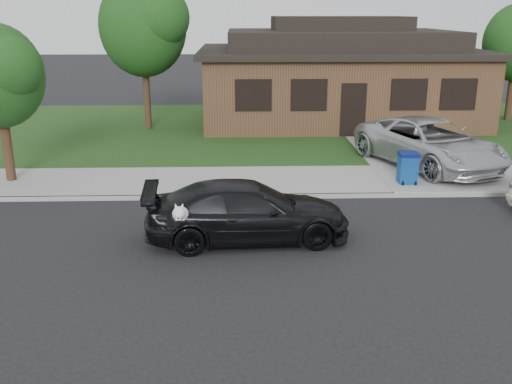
{
  "coord_description": "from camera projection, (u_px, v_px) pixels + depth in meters",
  "views": [
    {
      "loc": [
        -0.62,
        -11.6,
        4.99
      ],
      "look_at": [
        -0.23,
        0.64,
        1.1
      ],
      "focal_mm": 40.0,
      "sensor_mm": 36.0,
      "label": 1
    }
  ],
  "objects": [
    {
      "name": "driveway",
      "position": [
        407.0,
        143.0,
        22.27
      ],
      "size": [
        4.5,
        13.0,
        0.14
      ],
      "primitive_type": "cube",
      "color": "gray",
      "rests_on": "ground"
    },
    {
      "name": "sedan",
      "position": [
        247.0,
        212.0,
        12.88
      ],
      "size": [
        4.75,
        2.39,
        1.34
      ],
      "rotation": [
        0.0,
        0.0,
        1.65
      ],
      "color": "black",
      "rests_on": "ground"
    },
    {
      "name": "lawn",
      "position": [
        252.0,
        129.0,
        24.95
      ],
      "size": [
        60.0,
        13.0,
        0.13
      ],
      "primitive_type": "cube",
      "color": "#193814",
      "rests_on": "ground"
    },
    {
      "name": "tree_0",
      "position": [
        146.0,
        24.0,
        23.36
      ],
      "size": [
        3.78,
        3.6,
        6.34
      ],
      "color": "#332114",
      "rests_on": "ground"
    },
    {
      "name": "recycling_bin",
      "position": [
        408.0,
        168.0,
        16.78
      ],
      "size": [
        0.58,
        0.62,
        0.94
      ],
      "rotation": [
        0.0,
        0.0,
        -0.04
      ],
      "color": "navy",
      "rests_on": "sidewalk"
    },
    {
      "name": "curb",
      "position": [
        261.0,
        196.0,
        15.9
      ],
      "size": [
        60.0,
        0.12,
        0.12
      ],
      "primitive_type": "cube",
      "color": "gray",
      "rests_on": "ground"
    },
    {
      "name": "ground",
      "position": [
        267.0,
        248.0,
        12.59
      ],
      "size": [
        120.0,
        120.0,
        0.0
      ],
      "primitive_type": "plane",
      "color": "black",
      "rests_on": "ground"
    },
    {
      "name": "house",
      "position": [
        337.0,
        76.0,
        26.35
      ],
      "size": [
        12.6,
        8.6,
        4.65
      ],
      "color": "#422B1C",
      "rests_on": "ground"
    },
    {
      "name": "minivan",
      "position": [
        429.0,
        143.0,
        18.5
      ],
      "size": [
        4.46,
        6.07,
        1.53
      ],
      "primitive_type": "imported",
      "rotation": [
        0.0,
        0.0,
        0.39
      ],
      "color": "#B6BABE",
      "rests_on": "driveway"
    },
    {
      "name": "tree_2",
      "position": [
        0.0,
        75.0,
        16.24
      ],
      "size": [
        2.73,
        2.6,
        4.59
      ],
      "color": "#332114",
      "rests_on": "ground"
    },
    {
      "name": "sidewalk",
      "position": [
        259.0,
        181.0,
        17.33
      ],
      "size": [
        60.0,
        3.0,
        0.12
      ],
      "primitive_type": "cube",
      "color": "gray",
      "rests_on": "ground"
    }
  ]
}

